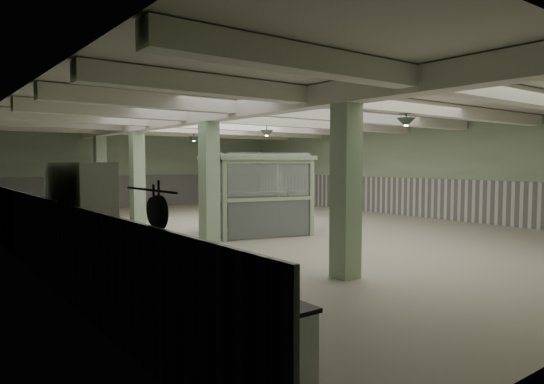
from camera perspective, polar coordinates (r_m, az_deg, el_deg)
floor at (r=15.25m, az=-1.02°, el=-4.47°), size 20.00×20.00×0.00m
ceiling at (r=15.17m, az=-1.04°, el=9.11°), size 14.00×20.00×0.02m
wall_back at (r=23.93m, az=-15.27°, el=2.64°), size 14.00×0.02×3.60m
wall_left at (r=12.36m, az=-28.30°, el=1.60°), size 0.02×20.00×3.60m
wall_right at (r=20.04m, az=15.40°, el=2.49°), size 0.02×20.00×3.60m
wainscot_left at (r=12.44m, az=-28.04°, el=-3.24°), size 0.05×19.90×1.50m
wainscot_right at (r=20.06m, az=15.31°, el=-0.51°), size 0.05×19.90×1.50m
wainscot_back at (r=23.94m, az=-15.20°, el=0.13°), size 13.90×0.05×1.50m
girder at (r=13.84m, az=-9.54°, el=8.69°), size 0.45×19.90×0.40m
beam_a at (r=10.14m, az=25.22°, el=10.52°), size 13.90×0.35×0.32m
beam_b at (r=11.51m, az=13.98°, el=9.88°), size 13.90×0.35×0.32m
beam_c at (r=13.22m, az=5.43°, el=9.13°), size 13.90×0.35×0.32m
beam_d at (r=15.16m, az=-1.04°, el=8.44°), size 13.90×0.35×0.32m
beam_e at (r=17.24m, az=-5.97°, el=7.83°), size 13.90×0.35×0.32m
beam_f at (r=19.41m, az=-9.82°, el=7.32°), size 13.90×0.35×0.32m
beam_g at (r=21.66m, az=-12.86°, el=6.88°), size 13.90×0.35×0.32m
column_a at (r=8.91m, az=8.70°, el=1.38°), size 0.42×0.42×3.60m
column_b at (r=12.91m, az=-7.41°, el=2.06°), size 0.42×0.42×3.60m
column_c at (r=17.43m, az=-15.58°, el=2.34°), size 0.42×0.42×3.60m
column_d at (r=21.20m, az=-19.54°, el=2.46°), size 0.42×0.42×3.60m
hook_rail at (r=5.02m, az=-14.14°, el=0.22°), size 0.02×1.20×0.02m
pendant_front at (r=11.87m, az=15.49°, el=7.87°), size 0.44×0.44×0.22m
pendant_mid at (r=15.83m, az=-0.63°, el=6.89°), size 0.44×0.44×0.22m
pendant_back at (r=20.07m, az=-9.18°, el=6.14°), size 0.44×0.44×0.22m
prep_counter at (r=5.96m, az=-12.69°, el=-12.83°), size 0.80×4.58×0.91m
pitcher_near at (r=6.02m, az=-11.97°, el=-6.85°), size 0.22×0.25×0.31m
pitcher_far at (r=5.77m, az=-10.94°, el=-7.50°), size 0.19×0.22×0.26m
veg_colander at (r=4.64m, az=-4.76°, el=-10.41°), size 0.61×0.61×0.22m
orange_bowl at (r=7.44m, az=-18.63°, el=-5.79°), size 0.34×0.34×0.10m
skillet_near at (r=4.97m, az=-13.15°, el=-2.34°), size 0.05×0.34×0.34m
skillet_far at (r=5.09m, az=-13.72°, el=-2.21°), size 0.04×0.29×0.29m
walkin_cooler at (r=8.60m, az=-21.57°, el=-4.09°), size 0.97×2.24×2.05m
guard_booth at (r=14.42m, az=-2.02°, el=1.47°), size 3.37×3.04×2.39m
filing_cabinet at (r=15.27m, az=2.94°, el=-2.17°), size 0.40×0.57×1.22m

